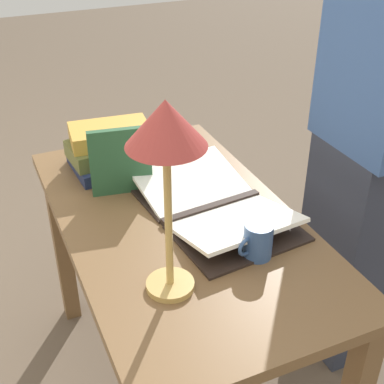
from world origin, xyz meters
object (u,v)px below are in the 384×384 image
Objects in this scene: book_stack_tall at (111,148)px; coffee_mug at (257,241)px; person_reader at (367,137)px; reading_lamp at (166,139)px; book_standing_upright at (121,161)px; open_book at (211,204)px.

book_stack_tall is 0.66m from coffee_mug.
person_reader is at bearing -118.62° from book_stack_tall.
book_stack_tall is at bearing -4.09° from reading_lamp.
book_standing_upright is 0.78m from person_reader.
reading_lamp is (-0.27, 0.24, 0.38)m from open_book.
book_standing_upright is at bearing 26.39° from coffee_mug.
book_standing_upright is 0.51m from coffee_mug.
open_book is 0.32× the size of person_reader.
person_reader reaches higher than book_stack_tall.
book_standing_upright is 0.56m from reading_lamp.
reading_lamp is at bearing -72.05° from person_reader.
book_standing_upright reaches higher than book_stack_tall.
reading_lamp is at bearing 175.91° from book_stack_tall.
reading_lamp is at bearing 132.74° from open_book.
coffee_mug is at bearing 177.83° from open_book.
person_reader is at bearing -66.34° from coffee_mug.
book_standing_upright is at bearing 39.79° from open_book.
open_book is 0.25m from coffee_mug.
open_book is 2.65× the size of book_standing_upright.
person_reader reaches higher than open_book.
book_stack_tall is 0.16× the size of person_reader.
book_standing_upright is at bearing -106.85° from person_reader.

